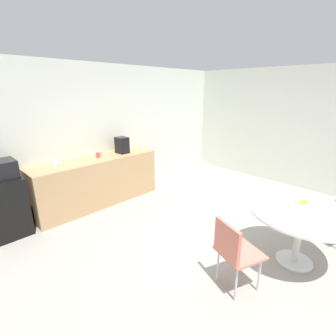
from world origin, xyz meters
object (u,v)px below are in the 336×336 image
object	(u,v)px
fruit_bowl	(301,206)
mug_white	(98,155)
round_table	(302,220)
coffee_maker	(122,145)
chair_coral	(233,248)
mug_green	(55,164)
mini_fridge	(5,207)

from	to	relation	value
fruit_bowl	mug_white	distance (m)	3.43
round_table	coffee_maker	size ratio (longest dim) A/B	3.81
chair_coral	mug_green	world-z (taller)	mug_green
mug_green	mug_white	bearing A→B (deg)	-0.04
mini_fridge	fruit_bowl	world-z (taller)	mini_fridge
mug_white	mini_fridge	bearing A→B (deg)	-178.67
chair_coral	coffee_maker	size ratio (longest dim) A/B	2.59
chair_coral	coffee_maker	bearing A→B (deg)	76.77
fruit_bowl	chair_coral	bearing A→B (deg)	163.07
mug_green	coffee_maker	xyz separation A→B (m)	(1.33, -0.04, 0.11)
chair_coral	mug_green	distance (m)	3.10
round_table	fruit_bowl	size ratio (longest dim) A/B	4.40
fruit_bowl	round_table	bearing A→B (deg)	-140.60
chair_coral	fruit_bowl	world-z (taller)	fruit_bowl
fruit_bowl	mug_green	xyz separation A→B (m)	(-1.65, 3.32, 0.18)
chair_coral	coffee_maker	world-z (taller)	coffee_maker
fruit_bowl	coffee_maker	bearing A→B (deg)	95.58
mini_fridge	mug_green	world-z (taller)	mug_green
mini_fridge	fruit_bowl	distance (m)	4.11
round_table	coffee_maker	bearing A→B (deg)	94.57
fruit_bowl	mug_green	size ratio (longest dim) A/B	2.15
mug_white	coffee_maker	distance (m)	0.53
mini_fridge	chair_coral	bearing A→B (deg)	-64.19
chair_coral	mug_white	distance (m)	3.04
chair_coral	fruit_bowl	distance (m)	1.09
fruit_bowl	coffee_maker	distance (m)	3.31
coffee_maker	chair_coral	bearing A→B (deg)	-103.23
chair_coral	mug_green	bearing A→B (deg)	101.77
round_table	chair_coral	bearing A→B (deg)	159.76
mug_green	mini_fridge	bearing A→B (deg)	-177.30
fruit_bowl	coffee_maker	size ratio (longest dim) A/B	0.87
mini_fridge	fruit_bowl	size ratio (longest dim) A/B	3.25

